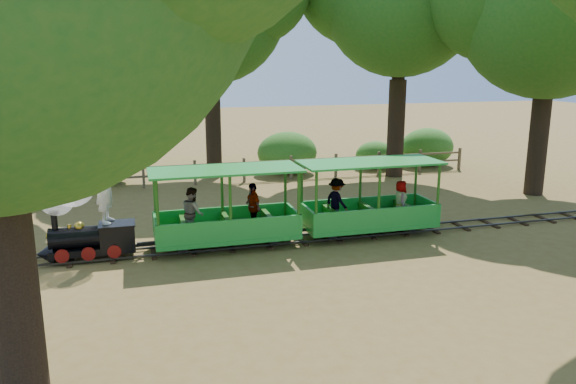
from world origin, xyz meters
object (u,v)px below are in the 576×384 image
object	(u,v)px
locomotive	(83,198)
carriage_rear	(366,207)
carriage_front	(224,217)
fence	(268,167)

from	to	relation	value
locomotive	carriage_rear	world-z (taller)	locomotive
carriage_front	carriage_rear	distance (m)	4.04
locomotive	carriage_rear	bearing A→B (deg)	-0.49
locomotive	fence	distance (m)	10.36
fence	carriage_rear	bearing A→B (deg)	-83.50
locomotive	carriage_front	world-z (taller)	locomotive
locomotive	fence	bearing A→B (deg)	50.18
carriage_front	fence	xyz separation A→B (m)	(3.13, 8.00, -0.28)
carriage_rear	fence	xyz separation A→B (m)	(-0.91, 7.98, -0.27)
locomotive	carriage_rear	distance (m)	7.55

